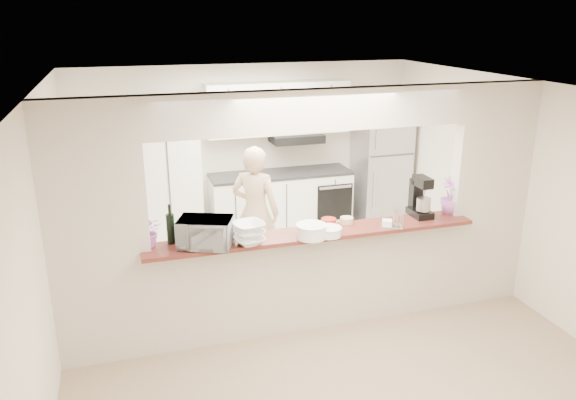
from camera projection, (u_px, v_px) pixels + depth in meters
name	position (u px, v px, depth m)	size (l,w,h in m)	color
floor	(312.00, 325.00, 6.00)	(6.00, 6.00, 0.00)	tan
tile_overlay	(273.00, 266.00, 7.40)	(5.00, 2.90, 0.01)	beige
partition	(314.00, 193.00, 5.53)	(5.00, 0.15, 2.50)	beige
bar_counter	(312.00, 276.00, 5.81)	(3.40, 0.38, 1.09)	beige
kitchen_cabinets	(238.00, 173.00, 8.11)	(3.15, 0.62, 2.25)	white
refrigerator	(380.00, 171.00, 8.71)	(0.75, 0.70, 1.70)	#B4B4B9
flower_left	(149.00, 231.00, 5.21)	(0.27, 0.23, 0.30)	#CE6DC6
wine_bottle_a	(171.00, 230.00, 5.29)	(0.07, 0.07, 0.35)	black
wine_bottle_b	(171.00, 228.00, 5.28)	(0.08, 0.08, 0.39)	black
toaster_oven	(205.00, 233.00, 5.21)	(0.49, 0.33, 0.27)	#B1B2B7
serving_bowls	(249.00, 234.00, 5.27)	(0.29, 0.29, 0.21)	white
plate_stack_a	(311.00, 231.00, 5.44)	(0.30, 0.30, 0.14)	white
plate_stack_b	(329.00, 231.00, 5.50)	(0.25, 0.25, 0.09)	white
red_bowl	(329.00, 222.00, 5.77)	(0.15, 0.15, 0.07)	maroon
tan_bowl	(347.00, 220.00, 5.83)	(0.14, 0.14, 0.06)	#C6AF8C
utensil_caddy	(392.00, 219.00, 5.71)	(0.26, 0.21, 0.21)	silver
stand_mixer	(420.00, 198.00, 5.99)	(0.19, 0.31, 0.44)	black
flower_right	(451.00, 196.00, 6.08)	(0.22, 0.22, 0.40)	#B964B7
person	(255.00, 213.00, 6.92)	(0.61, 0.40, 1.67)	tan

